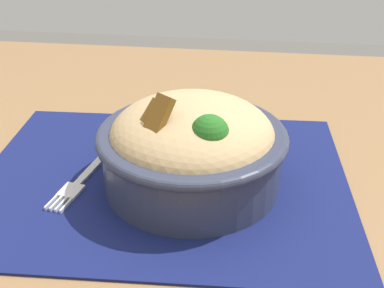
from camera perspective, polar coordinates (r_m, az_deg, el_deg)
table at (r=0.62m, az=0.91°, el=-8.84°), size 1.17×0.88×0.77m
placemat at (r=0.56m, az=-3.39°, el=-4.09°), size 0.43×0.34×0.00m
bowl at (r=0.53m, az=-0.02°, el=-0.13°), size 0.24×0.24×0.12m
fork at (r=0.57m, az=-12.81°, el=-4.17°), size 0.04×0.13×0.00m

